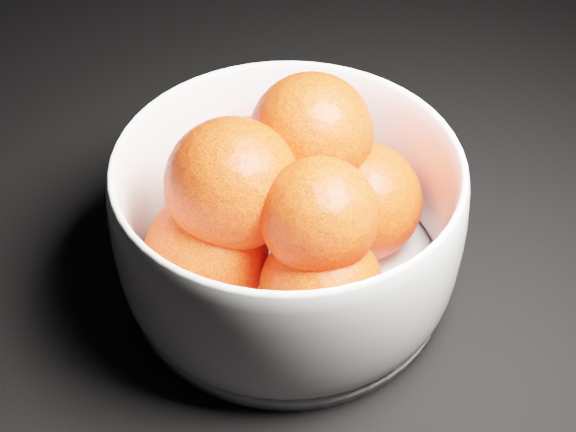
# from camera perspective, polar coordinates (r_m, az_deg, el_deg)

# --- Properties ---
(ground) EXTENTS (3.00, 3.00, 0.00)m
(ground) POSITION_cam_1_polar(r_m,az_deg,el_deg) (0.74, -18.39, 3.05)
(ground) COLOR black
(ground) RESTS_ON ground
(bowl) EXTENTS (0.25, 0.25, 0.12)m
(bowl) POSITION_cam_1_polar(r_m,az_deg,el_deg) (0.57, 0.00, -0.44)
(bowl) COLOR white
(bowl) RESTS_ON ground
(orange_pile) EXTENTS (0.19, 0.19, 0.14)m
(orange_pile) POSITION_cam_1_polar(r_m,az_deg,el_deg) (0.56, -0.20, 0.97)
(orange_pile) COLOR #FF2B0B
(orange_pile) RESTS_ON bowl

